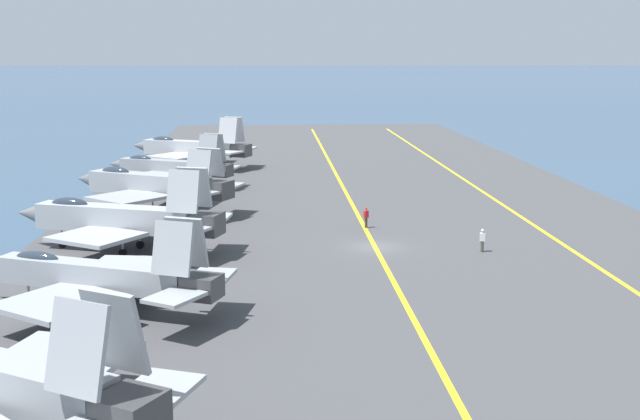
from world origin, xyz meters
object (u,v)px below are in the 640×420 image
at_px(parked_jet_second, 98,277).
at_px(parked_jet_fifth, 171,167).
at_px(crew_white_vest, 482,239).
at_px(parked_jet_fourth, 152,185).
at_px(parked_jet_third, 119,219).
at_px(crew_red_vest, 366,217).
at_px(parked_jet_sixth, 192,148).

xyz_separation_m(parked_jet_second, parked_jet_fifth, (43.80, 1.27, 0.03)).
height_order(parked_jet_second, crew_white_vest, parked_jet_second).
relative_size(parked_jet_fourth, crew_white_vest, 9.56).
xyz_separation_m(parked_jet_third, parked_jet_fifth, (29.43, -0.21, -0.34)).
bearing_deg(crew_red_vest, crew_white_vest, -139.09).
bearing_deg(parked_jet_fifth, parked_jet_sixth, -2.54).
height_order(parked_jet_third, crew_white_vest, parked_jet_third).
xyz_separation_m(parked_jet_third, parked_jet_fourth, (14.85, -0.25, 0.11)).
bearing_deg(parked_jet_third, parked_jet_fourth, -0.98).
relative_size(parked_jet_second, parked_jet_fourth, 0.95).
relative_size(parked_jet_third, parked_jet_sixth, 0.99).
bearing_deg(crew_white_vest, parked_jet_third, 86.62).
bearing_deg(crew_white_vest, parked_jet_fifth, 40.59).
xyz_separation_m(parked_jet_sixth, crew_white_vest, (-46.87, -25.87, -1.49)).
distance_m(parked_jet_second, crew_white_vest, 28.37).
relative_size(parked_jet_fourth, parked_jet_sixth, 0.98).
bearing_deg(parked_jet_sixth, parked_jet_fourth, 178.76).
height_order(parked_jet_fourth, crew_red_vest, parked_jet_fourth).
bearing_deg(parked_jet_sixth, parked_jet_second, -179.45).
bearing_deg(parked_jet_fourth, parked_jet_sixth, -1.24).
height_order(parked_jet_fifth, crew_white_vest, parked_jet_fifth).
distance_m(parked_jet_third, parked_jet_fifth, 29.43).
xyz_separation_m(parked_jet_fifth, crew_white_vest, (-31.01, -26.57, -1.23)).
xyz_separation_m(parked_jet_sixth, crew_red_vest, (-38.06, -18.23, -1.48)).
xyz_separation_m(parked_jet_fourth, parked_jet_fifth, (14.57, 0.05, -0.45)).
bearing_deg(parked_jet_sixth, parked_jet_third, 178.85).
distance_m(parked_jet_second, parked_jet_fifth, 43.82).
height_order(parked_jet_fourth, parked_jet_fifth, parked_jet_fourth).
xyz_separation_m(parked_jet_second, crew_red_vest, (21.60, -17.67, -1.19)).
height_order(parked_jet_sixth, crew_red_vest, parked_jet_sixth).
distance_m(parked_jet_third, crew_red_vest, 20.52).
bearing_deg(crew_white_vest, parked_jet_fourth, 58.21).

